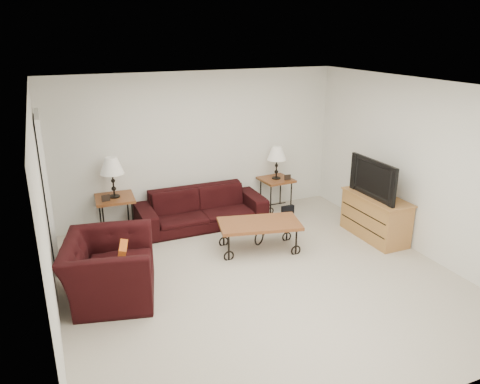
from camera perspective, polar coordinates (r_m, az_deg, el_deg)
name	(u,v)px	position (r m, az deg, el deg)	size (l,w,h in m)	color
ground	(261,279)	(6.28, 2.56, -10.60)	(5.00, 5.00, 0.00)	beige
wall_back	(198,146)	(8.00, -5.11, 5.60)	(5.00, 0.02, 2.50)	white
wall_front	(403,287)	(3.87, 19.35, -10.91)	(5.00, 0.02, 2.50)	white
wall_left	(45,221)	(5.24, -22.73, -3.28)	(0.02, 5.00, 2.50)	white
wall_right	(419,168)	(7.17, 21.05, 2.78)	(0.02, 5.00, 2.50)	white
ceiling	(264,87)	(5.49, 2.95, 12.68)	(5.00, 5.00, 0.00)	white
doorway	(46,193)	(6.88, -22.62, -0.12)	(0.08, 0.94, 2.04)	black
sofa	(202,208)	(7.80, -4.72, -1.98)	(2.12, 0.83, 0.62)	black
side_table_left	(116,216)	(7.68, -14.88, -2.85)	(0.59, 0.59, 0.64)	brown
side_table_right	(276,194)	(8.51, 4.39, -0.25)	(0.54, 0.54, 0.59)	brown
lamp_left	(113,178)	(7.47, -15.30, 1.72)	(0.36, 0.36, 0.64)	black
lamp_right	(277,163)	(8.33, 4.49, 3.58)	(0.33, 0.33, 0.59)	black
photo_frame_left	(106,198)	(7.40, -16.09, -0.72)	(0.13, 0.02, 0.11)	black
photo_frame_right	(288,177)	(8.34, 5.84, 1.80)	(0.12, 0.02, 0.10)	black
coffee_table	(259,236)	(6.97, 2.36, -5.40)	(1.19, 0.64, 0.44)	brown
armchair	(109,269)	(5.95, -15.69, -9.00)	(1.18, 1.03, 0.76)	black
throw_pillow	(122,258)	(5.86, -14.28, -7.81)	(0.35, 0.09, 0.35)	#D2531B
tv_stand	(375,217)	(7.63, 16.20, -2.92)	(0.48, 1.15, 0.69)	#B06E41
television	(378,178)	(7.41, 16.53, 1.64)	(1.03, 0.13, 0.59)	black
backpack	(284,205)	(8.17, 5.45, -1.62)	(0.35, 0.27, 0.45)	black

